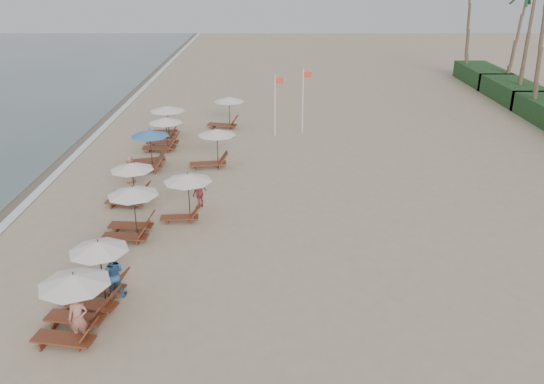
{
  "coord_description": "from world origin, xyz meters",
  "views": [
    {
      "loc": [
        0.91,
        -17.65,
        10.97
      ],
      "look_at": [
        1.0,
        5.6,
        1.3
      ],
      "focal_mm": 36.23,
      "sensor_mm": 36.0,
      "label": 1
    }
  ],
  "objects_px": {
    "lounger_station_1": "(95,275)",
    "lounger_station_4": "(146,151)",
    "lounger_station_0": "(71,305)",
    "lounger_station_6": "(166,119)",
    "beachgoer_mid_a": "(112,274)",
    "beachgoer_near": "(78,318)",
    "inland_station_2": "(226,110)",
    "flag_pole_near": "(276,102)",
    "lounger_station_3": "(129,183)",
    "inland_station_0": "(185,190)",
    "beachgoer_far_b": "(130,170)",
    "beachgoer_far_a": "(200,193)",
    "inland_station_1": "(213,145)",
    "lounger_station_5": "(162,134)",
    "lounger_station_2": "(130,213)"
  },
  "relations": [
    {
      "from": "lounger_station_6",
      "to": "inland_station_2",
      "type": "bearing_deg",
      "value": 28.72
    },
    {
      "from": "lounger_station_0",
      "to": "beachgoer_mid_a",
      "type": "height_order",
      "value": "lounger_station_0"
    },
    {
      "from": "lounger_station_1",
      "to": "flag_pole_near",
      "type": "xyz_separation_m",
      "value": [
        6.44,
        20.24,
        1.26
      ]
    },
    {
      "from": "inland_station_2",
      "to": "flag_pole_near",
      "type": "distance_m",
      "value": 4.19
    },
    {
      "from": "lounger_station_4",
      "to": "inland_station_2",
      "type": "relative_size",
      "value": 0.98
    },
    {
      "from": "lounger_station_0",
      "to": "beachgoer_near",
      "type": "relative_size",
      "value": 1.5
    },
    {
      "from": "lounger_station_1",
      "to": "inland_station_2",
      "type": "height_order",
      "value": "lounger_station_1"
    },
    {
      "from": "lounger_station_5",
      "to": "inland_station_2",
      "type": "relative_size",
      "value": 0.93
    },
    {
      "from": "beachgoer_far_a",
      "to": "lounger_station_6",
      "type": "bearing_deg",
      "value": -126.04
    },
    {
      "from": "lounger_station_2",
      "to": "beachgoer_far_b",
      "type": "bearing_deg",
      "value": 103.34
    },
    {
      "from": "beachgoer_far_a",
      "to": "lounger_station_3",
      "type": "bearing_deg",
      "value": -63.18
    },
    {
      "from": "lounger_station_0",
      "to": "lounger_station_1",
      "type": "relative_size",
      "value": 1.02
    },
    {
      "from": "lounger_station_0",
      "to": "lounger_station_5",
      "type": "height_order",
      "value": "lounger_station_0"
    },
    {
      "from": "beachgoer_near",
      "to": "inland_station_2",
      "type": "bearing_deg",
      "value": 83.94
    },
    {
      "from": "lounger_station_1",
      "to": "inland_station_2",
      "type": "relative_size",
      "value": 0.9
    },
    {
      "from": "lounger_station_3",
      "to": "lounger_station_1",
      "type": "bearing_deg",
      "value": -84.25
    },
    {
      "from": "lounger_station_1",
      "to": "beachgoer_mid_a",
      "type": "xyz_separation_m",
      "value": [
        0.5,
        0.33,
        -0.18
      ]
    },
    {
      "from": "beachgoer_mid_a",
      "to": "beachgoer_near",
      "type": "bearing_deg",
      "value": 68.47
    },
    {
      "from": "lounger_station_4",
      "to": "lounger_station_5",
      "type": "xyz_separation_m",
      "value": [
        0.26,
        3.67,
        -0.05
      ]
    },
    {
      "from": "inland_station_2",
      "to": "beachgoer_far_a",
      "type": "relative_size",
      "value": 1.87
    },
    {
      "from": "inland_station_1",
      "to": "beachgoer_mid_a",
      "type": "distance_m",
      "value": 13.73
    },
    {
      "from": "lounger_station_3",
      "to": "inland_station_0",
      "type": "height_order",
      "value": "inland_station_0"
    },
    {
      "from": "lounger_station_2",
      "to": "lounger_station_5",
      "type": "relative_size",
      "value": 0.97
    },
    {
      "from": "lounger_station_0",
      "to": "flag_pole_near",
      "type": "xyz_separation_m",
      "value": [
        6.63,
        22.14,
        1.21
      ]
    },
    {
      "from": "lounger_station_2",
      "to": "inland_station_2",
      "type": "distance_m",
      "value": 17.46
    },
    {
      "from": "lounger_station_6",
      "to": "flag_pole_near",
      "type": "height_order",
      "value": "flag_pole_near"
    },
    {
      "from": "lounger_station_4",
      "to": "flag_pole_near",
      "type": "bearing_deg",
      "value": 41.61
    },
    {
      "from": "beachgoer_far_b",
      "to": "lounger_station_0",
      "type": "bearing_deg",
      "value": -167.75
    },
    {
      "from": "beachgoer_far_a",
      "to": "inland_station_1",
      "type": "bearing_deg",
      "value": -144.07
    },
    {
      "from": "lounger_station_1",
      "to": "lounger_station_4",
      "type": "distance_m",
      "value": 13.62
    },
    {
      "from": "lounger_station_0",
      "to": "lounger_station_6",
      "type": "relative_size",
      "value": 1.04
    },
    {
      "from": "lounger_station_5",
      "to": "lounger_station_6",
      "type": "height_order",
      "value": "lounger_station_6"
    },
    {
      "from": "beachgoer_mid_a",
      "to": "beachgoer_far_b",
      "type": "relative_size",
      "value": 1.17
    },
    {
      "from": "beachgoer_mid_a",
      "to": "lounger_station_6",
      "type": "bearing_deg",
      "value": -98.79
    },
    {
      "from": "lounger_station_1",
      "to": "beachgoer_near",
      "type": "height_order",
      "value": "lounger_station_1"
    },
    {
      "from": "lounger_station_1",
      "to": "beachgoer_far_b",
      "type": "height_order",
      "value": "lounger_station_1"
    },
    {
      "from": "lounger_station_3",
      "to": "beachgoer_mid_a",
      "type": "bearing_deg",
      "value": -80.63
    },
    {
      "from": "lounger_station_5",
      "to": "inland_station_0",
      "type": "xyz_separation_m",
      "value": [
        2.98,
        -10.6,
        0.51
      ]
    },
    {
      "from": "lounger_station_6",
      "to": "beachgoer_near",
      "type": "bearing_deg",
      "value": -86.94
    },
    {
      "from": "lounger_station_2",
      "to": "beachgoer_mid_a",
      "type": "height_order",
      "value": "lounger_station_2"
    },
    {
      "from": "lounger_station_3",
      "to": "inland_station_1",
      "type": "relative_size",
      "value": 0.88
    },
    {
      "from": "lounger_station_1",
      "to": "inland_station_1",
      "type": "distance_m",
      "value": 14.13
    },
    {
      "from": "lounger_station_0",
      "to": "beachgoer_mid_a",
      "type": "relative_size",
      "value": 1.46
    },
    {
      "from": "lounger_station_4",
      "to": "beachgoer_far_a",
      "type": "bearing_deg",
      "value": -56.15
    },
    {
      "from": "lounger_station_5",
      "to": "beachgoer_mid_a",
      "type": "distance_m",
      "value": 16.98
    },
    {
      "from": "inland_station_1",
      "to": "beachgoer_near",
      "type": "xyz_separation_m",
      "value": [
        -2.61,
        -16.1,
        -0.44
      ]
    },
    {
      "from": "inland_station_0",
      "to": "beachgoer_far_b",
      "type": "bearing_deg",
      "value": 127.99
    },
    {
      "from": "lounger_station_6",
      "to": "beachgoer_far_b",
      "type": "distance_m",
      "value": 8.73
    },
    {
      "from": "lounger_station_3",
      "to": "flag_pole_near",
      "type": "xyz_separation_m",
      "value": [
        7.32,
        11.58,
        1.28
      ]
    },
    {
      "from": "lounger_station_5",
      "to": "beachgoer_far_b",
      "type": "xyz_separation_m",
      "value": [
        -0.69,
        -5.91,
        -0.22
      ]
    }
  ]
}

